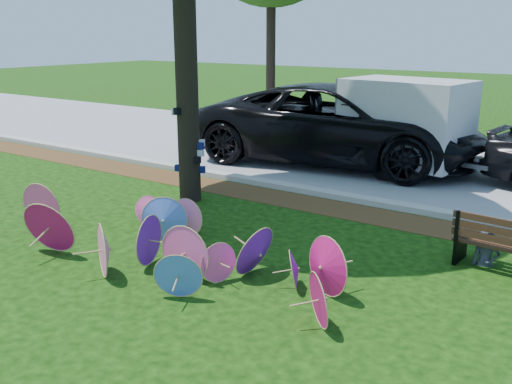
% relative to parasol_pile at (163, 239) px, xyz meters
% --- Properties ---
extents(ground, '(90.00, 90.00, 0.00)m').
position_rel_parasol_pile_xyz_m(ground, '(0.21, -0.59, -0.39)').
color(ground, black).
rests_on(ground, ground).
extents(mulch_strip, '(90.00, 1.00, 0.01)m').
position_rel_parasol_pile_xyz_m(mulch_strip, '(0.21, 3.91, -0.38)').
color(mulch_strip, '#472D16').
rests_on(mulch_strip, ground).
extents(curb, '(90.00, 0.30, 0.12)m').
position_rel_parasol_pile_xyz_m(curb, '(0.21, 4.61, -0.33)').
color(curb, '#B7B5AD').
rests_on(curb, ground).
extents(street, '(90.00, 8.00, 0.01)m').
position_rel_parasol_pile_xyz_m(street, '(0.21, 8.76, -0.38)').
color(street, gray).
rests_on(street, ground).
extents(parasol_pile, '(6.40, 2.49, 0.92)m').
position_rel_parasol_pile_xyz_m(parasol_pile, '(0.00, 0.00, 0.00)').
color(parasol_pile, pink).
rests_on(parasol_pile, ground).
extents(black_van, '(7.72, 4.31, 2.04)m').
position_rel_parasol_pile_xyz_m(black_van, '(-0.89, 7.59, 0.63)').
color(black_van, black).
rests_on(black_van, ground).
extents(cargo_trailer, '(3.02, 2.13, 2.56)m').
position_rel_parasol_pile_xyz_m(cargo_trailer, '(0.92, 7.45, 0.89)').
color(cargo_trailer, silver).
rests_on(cargo_trailer, ground).
extents(person_left, '(0.47, 0.38, 1.09)m').
position_rel_parasol_pile_xyz_m(person_left, '(3.98, 2.65, 0.16)').
color(person_left, '#383D4D').
rests_on(person_left, ground).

